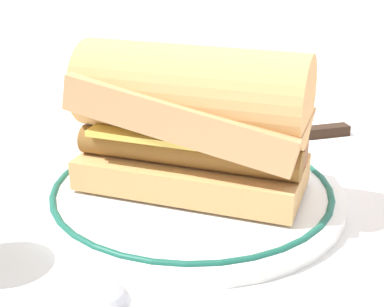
% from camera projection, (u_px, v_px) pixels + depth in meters
% --- Properties ---
extents(ground_plane, '(1.50, 1.50, 0.00)m').
position_uv_depth(ground_plane, '(187.00, 209.00, 0.49)').
color(ground_plane, silver).
extents(plate, '(0.27, 0.27, 0.01)m').
position_uv_depth(plate, '(192.00, 192.00, 0.51)').
color(plate, white).
rests_on(plate, ground_plane).
extents(sausage_sandwich, '(0.21, 0.14, 0.12)m').
position_uv_depth(sausage_sandwich, '(192.00, 117.00, 0.48)').
color(sausage_sandwich, tan).
rests_on(sausage_sandwich, plate).
extents(butter_knife, '(0.11, 0.14, 0.01)m').
position_uv_depth(butter_knife, '(296.00, 136.00, 0.65)').
color(butter_knife, silver).
rests_on(butter_knife, ground_plane).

